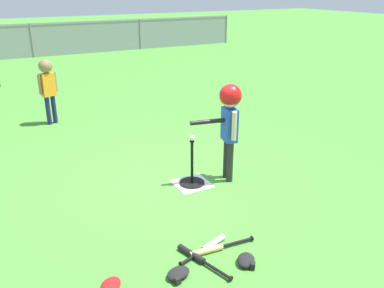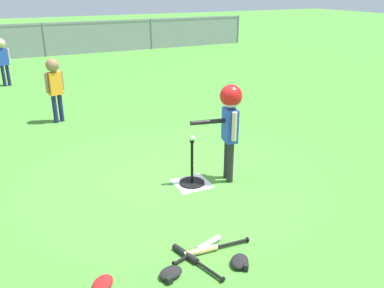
{
  "view_description": "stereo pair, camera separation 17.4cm",
  "coord_description": "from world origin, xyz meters",
  "px_view_note": "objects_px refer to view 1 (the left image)",
  "views": [
    {
      "loc": [
        -1.93,
        -4.25,
        2.39
      ],
      "look_at": [
        0.28,
        -0.19,
        0.55
      ],
      "focal_mm": 37.69,
      "sensor_mm": 36.0,
      "label": 1
    },
    {
      "loc": [
        -1.77,
        -4.33,
        2.39
      ],
      "look_at": [
        0.28,
        -0.19,
        0.55
      ],
      "focal_mm": 37.69,
      "sensor_mm": 36.0,
      "label": 2
    }
  ],
  "objects_px": {
    "batting_tee": "(192,177)",
    "spare_bat_silver": "(209,246)",
    "glove_tossed_aside": "(246,260)",
    "fielder_deep_center": "(48,83)",
    "spare_bat_wood": "(213,249)",
    "spare_bat_black": "(196,257)",
    "glove_by_plate": "(111,286)",
    "glove_near_bats": "(178,274)",
    "batter_child": "(229,113)",
    "baseball_on_tee": "(192,138)"
  },
  "relations": [
    {
      "from": "spare_bat_black",
      "to": "glove_near_bats",
      "type": "bearing_deg",
      "value": -153.12
    },
    {
      "from": "fielder_deep_center",
      "to": "glove_by_plate",
      "type": "xyz_separation_m",
      "value": [
        -0.42,
        -4.72,
        -0.72
      ]
    },
    {
      "from": "batting_tee",
      "to": "glove_by_plate",
      "type": "xyz_separation_m",
      "value": [
        -1.52,
        -1.37,
        -0.05
      ]
    },
    {
      "from": "glove_near_bats",
      "to": "glove_tossed_aside",
      "type": "distance_m",
      "value": 0.64
    },
    {
      "from": "glove_by_plate",
      "to": "batting_tee",
      "type": "bearing_deg",
      "value": 42.01
    },
    {
      "from": "batter_child",
      "to": "spare_bat_black",
      "type": "xyz_separation_m",
      "value": [
        -1.17,
        -1.27,
        -0.87
      ]
    },
    {
      "from": "baseball_on_tee",
      "to": "fielder_deep_center",
      "type": "bearing_deg",
      "value": 108.24
    },
    {
      "from": "spare_bat_black",
      "to": "spare_bat_wood",
      "type": "bearing_deg",
      "value": 9.6
    },
    {
      "from": "spare_bat_silver",
      "to": "glove_tossed_aside",
      "type": "bearing_deg",
      "value": -62.95
    },
    {
      "from": "fielder_deep_center",
      "to": "glove_tossed_aside",
      "type": "distance_m",
      "value": 5.1
    },
    {
      "from": "spare_bat_silver",
      "to": "glove_tossed_aside",
      "type": "distance_m",
      "value": 0.4
    },
    {
      "from": "spare_bat_black",
      "to": "glove_tossed_aside",
      "type": "height_order",
      "value": "glove_tossed_aside"
    },
    {
      "from": "spare_bat_silver",
      "to": "spare_bat_black",
      "type": "xyz_separation_m",
      "value": [
        -0.19,
        -0.09,
        0.0
      ]
    },
    {
      "from": "batter_child",
      "to": "glove_near_bats",
      "type": "height_order",
      "value": "batter_child"
    },
    {
      "from": "spare_bat_black",
      "to": "glove_by_plate",
      "type": "height_order",
      "value": "glove_by_plate"
    },
    {
      "from": "batter_child",
      "to": "glove_tossed_aside",
      "type": "xyz_separation_m",
      "value": [
        -0.8,
        -1.54,
        -0.87
      ]
    },
    {
      "from": "fielder_deep_center",
      "to": "batting_tee",
      "type": "bearing_deg",
      "value": -71.76
    },
    {
      "from": "glove_tossed_aside",
      "to": "spare_bat_silver",
      "type": "bearing_deg",
      "value": 117.05
    },
    {
      "from": "batter_child",
      "to": "glove_by_plate",
      "type": "height_order",
      "value": "batter_child"
    },
    {
      "from": "spare_bat_black",
      "to": "batter_child",
      "type": "bearing_deg",
      "value": 47.4
    },
    {
      "from": "spare_bat_black",
      "to": "glove_tossed_aside",
      "type": "relative_size",
      "value": 2.38
    },
    {
      "from": "batting_tee",
      "to": "spare_bat_wood",
      "type": "relative_size",
      "value": 0.88
    },
    {
      "from": "batter_child",
      "to": "spare_bat_silver",
      "type": "distance_m",
      "value": 1.76
    },
    {
      "from": "batting_tee",
      "to": "batter_child",
      "type": "bearing_deg",
      "value": -11.88
    },
    {
      "from": "glove_near_bats",
      "to": "spare_bat_silver",
      "type": "bearing_deg",
      "value": 26.43
    },
    {
      "from": "glove_by_plate",
      "to": "glove_near_bats",
      "type": "bearing_deg",
      "value": -13.23
    },
    {
      "from": "baseball_on_tee",
      "to": "spare_bat_black",
      "type": "xyz_separation_m",
      "value": [
        -0.7,
        -1.37,
        -0.6
      ]
    },
    {
      "from": "fielder_deep_center",
      "to": "spare_bat_silver",
      "type": "distance_m",
      "value": 4.72
    },
    {
      "from": "glove_tossed_aside",
      "to": "batter_child",
      "type": "bearing_deg",
      "value": 62.64
    },
    {
      "from": "spare_bat_black",
      "to": "glove_near_bats",
      "type": "distance_m",
      "value": 0.29
    },
    {
      "from": "spare_bat_silver",
      "to": "spare_bat_black",
      "type": "distance_m",
      "value": 0.21
    },
    {
      "from": "batting_tee",
      "to": "spare_bat_black",
      "type": "height_order",
      "value": "batting_tee"
    },
    {
      "from": "spare_bat_silver",
      "to": "spare_bat_wood",
      "type": "relative_size",
      "value": 0.87
    },
    {
      "from": "spare_bat_wood",
      "to": "glove_near_bats",
      "type": "xyz_separation_m",
      "value": [
        -0.46,
        -0.16,
        0.01
      ]
    },
    {
      "from": "spare_bat_silver",
      "to": "glove_by_plate",
      "type": "distance_m",
      "value": 1.02
    },
    {
      "from": "batting_tee",
      "to": "batter_child",
      "type": "relative_size",
      "value": 0.47
    },
    {
      "from": "batting_tee",
      "to": "spare_bat_silver",
      "type": "xyz_separation_m",
      "value": [
        -0.51,
        -1.28,
        -0.06
      ]
    },
    {
      "from": "batting_tee",
      "to": "fielder_deep_center",
      "type": "relative_size",
      "value": 0.51
    },
    {
      "from": "baseball_on_tee",
      "to": "spare_bat_silver",
      "type": "distance_m",
      "value": 1.5
    },
    {
      "from": "batter_child",
      "to": "spare_bat_silver",
      "type": "xyz_separation_m",
      "value": [
        -0.98,
        -1.18,
        -0.87
      ]
    },
    {
      "from": "glove_near_bats",
      "to": "glove_by_plate",
      "type": "bearing_deg",
      "value": 166.77
    },
    {
      "from": "baseball_on_tee",
      "to": "spare_bat_wood",
      "type": "distance_m",
      "value": 1.55
    },
    {
      "from": "spare_bat_silver",
      "to": "glove_tossed_aside",
      "type": "xyz_separation_m",
      "value": [
        0.18,
        -0.36,
        0.01
      ]
    },
    {
      "from": "spare_bat_silver",
      "to": "spare_bat_black",
      "type": "relative_size",
      "value": 0.93
    },
    {
      "from": "batter_child",
      "to": "spare_bat_black",
      "type": "distance_m",
      "value": 1.94
    },
    {
      "from": "batter_child",
      "to": "spare_bat_wood",
      "type": "relative_size",
      "value": 1.87
    },
    {
      "from": "spare_bat_wood",
      "to": "glove_tossed_aside",
      "type": "relative_size",
      "value": 2.52
    },
    {
      "from": "spare_bat_silver",
      "to": "glove_tossed_aside",
      "type": "height_order",
      "value": "glove_tossed_aside"
    },
    {
      "from": "batting_tee",
      "to": "spare_bat_wood",
      "type": "bearing_deg",
      "value": -110.34
    },
    {
      "from": "batter_child",
      "to": "glove_tossed_aside",
      "type": "relative_size",
      "value": 4.71
    }
  ]
}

